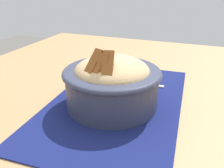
# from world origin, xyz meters

# --- Properties ---
(table) EXTENTS (1.20, 0.98, 0.71)m
(table) POSITION_xyz_m (0.00, 0.00, 0.65)
(table) COLOR #99754C
(table) RESTS_ON ground_plane
(placemat) EXTENTS (0.48, 0.30, 0.00)m
(placemat) POSITION_xyz_m (0.00, -0.02, 0.72)
(placemat) COLOR #11194C
(placemat) RESTS_ON table
(bowl) EXTENTS (0.22, 0.22, 0.14)m
(bowl) POSITION_xyz_m (-0.02, -0.02, 0.77)
(bowl) COLOR #2D3347
(bowl) RESTS_ON placemat
(fork) EXTENTS (0.02, 0.13, 0.00)m
(fork) POSITION_xyz_m (0.11, -0.04, 0.72)
(fork) COLOR silver
(fork) RESTS_ON placemat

